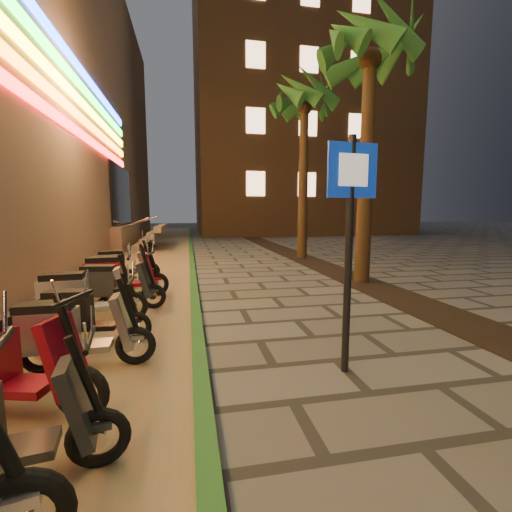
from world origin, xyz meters
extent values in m
cube|color=#8C7251|center=(-2.60, 10.00, 0.01)|extent=(3.40, 60.00, 0.01)
cube|color=#225B22|center=(-0.90, 10.00, 0.05)|extent=(0.18, 60.00, 0.10)
cube|color=black|center=(3.60, 5.00, 0.01)|extent=(1.20, 40.00, 0.02)
cube|color=black|center=(-4.45, 18.00, 2.80)|extent=(0.08, 5.00, 3.00)
cube|color=gray|center=(-6.50, 18.00, 0.60)|extent=(5.00, 6.00, 1.20)
cube|color=gray|center=(-3.50, 18.00, 0.15)|extent=(0.35, 5.00, 0.30)
cube|color=gray|center=(-3.15, 18.00, 0.45)|extent=(0.35, 5.00, 0.30)
cube|color=gray|center=(-2.80, 18.00, 0.75)|extent=(0.35, 5.00, 0.30)
cube|color=gray|center=(-2.45, 18.00, 1.05)|extent=(0.35, 5.00, 0.30)
cylinder|color=silver|center=(-3.90, 16.00, 1.25)|extent=(2.09, 0.06, 0.81)
cylinder|color=silver|center=(-3.90, 20.00, 1.25)|extent=(2.09, 0.06, 0.81)
cube|color=brown|center=(9.00, 32.00, 12.50)|extent=(18.00, 16.00, 25.00)
cube|color=#FFC48C|center=(4.00, 23.97, 4.00)|extent=(1.40, 0.06, 1.80)
cube|color=#FFC48C|center=(8.00, 23.97, 4.00)|extent=(1.40, 0.06, 1.80)
cube|color=#FFC48C|center=(12.00, 23.97, 4.00)|extent=(1.40, 0.06, 1.80)
cube|color=#FFC48C|center=(4.00, 23.97, 8.50)|extent=(1.40, 0.06, 1.80)
cube|color=#FFC48C|center=(8.00, 23.97, 8.50)|extent=(1.40, 0.06, 1.80)
cube|color=#FFC48C|center=(12.00, 23.97, 8.50)|extent=(1.40, 0.06, 1.80)
cube|color=#FFC48C|center=(4.00, 23.97, 13.00)|extent=(1.40, 0.06, 1.80)
cube|color=#FFC48C|center=(8.00, 23.97, 13.00)|extent=(1.40, 0.06, 1.80)
cube|color=#FFC48C|center=(12.00, 23.97, 13.00)|extent=(1.40, 0.06, 1.80)
cylinder|color=#472D19|center=(3.60, 7.00, 2.85)|extent=(0.40, 0.40, 5.70)
sphere|color=#472D19|center=(3.60, 7.00, 5.70)|extent=(0.56, 0.56, 0.56)
cone|color=#214816|center=(4.49, 7.00, 6.15)|extent=(0.60, 1.93, 1.52)
cone|color=#214816|center=(4.28, 7.57, 6.15)|extent=(1.70, 1.86, 1.52)
cone|color=#214816|center=(3.75, 7.87, 6.15)|extent=(2.00, 0.93, 1.52)
cone|color=#214816|center=(3.16, 7.77, 6.15)|extent=(1.97, 1.48, 1.52)
cone|color=#214816|center=(2.77, 7.30, 6.15)|extent=(1.22, 2.02, 1.52)
cone|color=#214816|center=(2.77, 6.70, 6.15)|extent=(1.22, 2.02, 1.52)
cone|color=#214816|center=(3.16, 6.23, 6.15)|extent=(1.97, 1.48, 1.52)
cone|color=#214816|center=(3.75, 6.13, 6.15)|extent=(2.00, 0.93, 1.52)
cone|color=#214816|center=(4.28, 6.43, 6.15)|extent=(1.70, 1.86, 1.52)
cylinder|color=#472D19|center=(3.60, 12.00, 2.98)|extent=(0.40, 0.40, 5.95)
sphere|color=#472D19|center=(3.60, 12.00, 5.95)|extent=(0.56, 0.56, 0.56)
cone|color=#214816|center=(4.49, 12.00, 6.40)|extent=(0.60, 1.93, 1.52)
cone|color=#214816|center=(4.28, 12.57, 6.40)|extent=(1.70, 1.86, 1.52)
cone|color=#214816|center=(3.75, 12.87, 6.40)|extent=(2.00, 0.93, 1.52)
cone|color=#214816|center=(3.16, 12.77, 6.40)|extent=(1.97, 1.48, 1.52)
cone|color=#214816|center=(2.77, 12.30, 6.40)|extent=(1.22, 2.02, 1.52)
cone|color=#214816|center=(2.77, 11.70, 6.40)|extent=(1.22, 2.02, 1.52)
cone|color=#214816|center=(3.16, 11.23, 6.40)|extent=(1.97, 1.48, 1.52)
cone|color=#214816|center=(3.75, 11.13, 6.40)|extent=(2.00, 0.93, 1.52)
cone|color=#214816|center=(4.28, 11.43, 6.40)|extent=(1.70, 1.86, 1.52)
cylinder|color=black|center=(0.81, 2.20, 1.37)|extent=(0.09, 0.09, 2.74)
cube|color=#0C2D9D|center=(0.81, 2.18, 2.36)|extent=(0.60, 0.08, 0.60)
cube|color=white|center=(0.81, 2.16, 2.36)|extent=(0.35, 0.05, 0.35)
cube|color=silver|center=(-1.92, 0.40, 0.42)|extent=(0.27, 0.20, 0.07)
torus|color=black|center=(-1.69, 1.11, 0.23)|extent=(0.47, 0.16, 0.46)
cylinder|color=silver|center=(-1.69, 1.11, 0.23)|extent=(0.14, 0.11, 0.12)
cube|color=#272A2C|center=(-2.19, 1.03, 0.27)|extent=(0.53, 0.37, 0.07)
cube|color=#272A2C|center=(-1.81, 1.09, 0.53)|extent=(0.29, 0.39, 0.62)
cylinder|color=black|center=(-1.75, 1.10, 0.71)|extent=(0.25, 0.10, 0.66)
cylinder|color=black|center=(-1.71, 1.11, 0.99)|extent=(0.12, 0.52, 0.04)
cube|color=#272A2C|center=(-1.69, 1.11, 0.34)|extent=(0.21, 0.15, 0.05)
torus|color=black|center=(-1.99, 1.76, 0.26)|extent=(0.54, 0.24, 0.53)
cylinder|color=silver|center=(-1.99, 1.76, 0.26)|extent=(0.16, 0.14, 0.14)
cube|color=maroon|center=(-2.55, 1.91, 0.30)|extent=(0.63, 0.48, 0.08)
cube|color=maroon|center=(-2.13, 1.80, 0.61)|extent=(0.37, 0.46, 0.71)
cylinder|color=black|center=(-2.06, 1.78, 0.81)|extent=(0.29, 0.14, 0.75)
cylinder|color=black|center=(-2.01, 1.77, 1.14)|extent=(0.20, 0.58, 0.04)
cube|color=maroon|center=(-1.99, 1.76, 0.39)|extent=(0.25, 0.20, 0.06)
torus|color=black|center=(-2.74, 2.84, 0.25)|extent=(0.50, 0.11, 0.49)
cylinder|color=silver|center=(-2.74, 2.84, 0.25)|extent=(0.14, 0.10, 0.13)
torus|color=black|center=(-1.68, 2.87, 0.25)|extent=(0.50, 0.11, 0.49)
cylinder|color=silver|center=(-1.68, 2.87, 0.25)|extent=(0.14, 0.10, 0.13)
cube|color=#95969C|center=(-2.22, 2.86, 0.28)|extent=(0.53, 0.34, 0.08)
cube|color=#95969C|center=(-2.66, 2.84, 0.52)|extent=(0.67, 0.38, 0.47)
cube|color=black|center=(-2.66, 2.84, 0.80)|extent=(0.60, 0.32, 0.11)
cube|color=#95969C|center=(-1.81, 2.87, 0.57)|extent=(0.26, 0.39, 0.67)
cylinder|color=black|center=(-1.74, 2.87, 0.76)|extent=(0.26, 0.07, 0.70)
cylinder|color=black|center=(-1.70, 2.87, 1.06)|extent=(0.06, 0.55, 0.04)
cube|color=#95969C|center=(-1.68, 2.87, 0.36)|extent=(0.21, 0.14, 0.06)
torus|color=black|center=(-2.78, 3.73, 0.23)|extent=(0.47, 0.12, 0.46)
cylinder|color=silver|center=(-2.78, 3.73, 0.23)|extent=(0.13, 0.10, 0.12)
torus|color=black|center=(-1.79, 3.66, 0.23)|extent=(0.47, 0.12, 0.46)
cylinder|color=silver|center=(-1.79, 3.66, 0.23)|extent=(0.13, 0.10, 0.12)
cube|color=black|center=(-2.29, 3.69, 0.27)|extent=(0.51, 0.34, 0.07)
cube|color=black|center=(-2.71, 3.72, 0.49)|extent=(0.65, 0.38, 0.45)
cube|color=black|center=(-2.71, 3.72, 0.75)|extent=(0.57, 0.32, 0.11)
cube|color=black|center=(-1.91, 3.66, 0.53)|extent=(0.26, 0.37, 0.63)
cylinder|color=black|center=(-1.85, 3.66, 0.71)|extent=(0.25, 0.08, 0.66)
cylinder|color=black|center=(-1.81, 3.66, 1.00)|extent=(0.08, 0.52, 0.04)
cube|color=black|center=(-1.79, 3.66, 0.34)|extent=(0.20, 0.14, 0.05)
torus|color=black|center=(-3.11, 4.57, 0.26)|extent=(0.53, 0.16, 0.53)
cylinder|color=silver|center=(-3.11, 4.57, 0.26)|extent=(0.15, 0.12, 0.14)
torus|color=black|center=(-1.99, 4.70, 0.26)|extent=(0.53, 0.16, 0.53)
cylinder|color=silver|center=(-1.99, 4.70, 0.26)|extent=(0.15, 0.12, 0.14)
cube|color=silver|center=(-2.56, 4.63, 0.30)|extent=(0.59, 0.41, 0.08)
cube|color=silver|center=(-3.03, 4.58, 0.56)|extent=(0.75, 0.46, 0.51)
cube|color=black|center=(-3.03, 4.58, 0.85)|extent=(0.66, 0.39, 0.12)
cube|color=silver|center=(-2.13, 4.68, 0.61)|extent=(0.31, 0.43, 0.71)
cylinder|color=black|center=(-2.06, 4.69, 0.81)|extent=(0.28, 0.10, 0.75)
cylinder|color=black|center=(-2.01, 4.69, 1.13)|extent=(0.11, 0.59, 0.04)
cube|color=silver|center=(-1.99, 4.70, 0.38)|extent=(0.24, 0.17, 0.06)
torus|color=black|center=(-2.79, 5.57, 0.25)|extent=(0.51, 0.16, 0.51)
cylinder|color=silver|center=(-2.79, 5.57, 0.25)|extent=(0.15, 0.11, 0.14)
torus|color=black|center=(-1.71, 5.43, 0.25)|extent=(0.51, 0.16, 0.51)
cylinder|color=silver|center=(-1.71, 5.43, 0.25)|extent=(0.15, 0.11, 0.14)
cube|color=#272A2C|center=(-2.26, 5.50, 0.29)|extent=(0.57, 0.40, 0.08)
cube|color=#272A2C|center=(-2.71, 5.56, 0.54)|extent=(0.72, 0.45, 0.49)
cube|color=black|center=(-2.71, 5.56, 0.82)|extent=(0.64, 0.39, 0.12)
cube|color=#272A2C|center=(-1.85, 5.45, 0.58)|extent=(0.31, 0.42, 0.68)
cylinder|color=black|center=(-1.78, 5.44, 0.78)|extent=(0.27, 0.10, 0.72)
cylinder|color=black|center=(-1.73, 5.43, 1.09)|extent=(0.11, 0.57, 0.04)
cube|color=#272A2C|center=(-1.71, 5.43, 0.37)|extent=(0.23, 0.16, 0.06)
torus|color=black|center=(-2.90, 6.32, 0.27)|extent=(0.55, 0.18, 0.55)
cylinder|color=silver|center=(-2.90, 6.32, 0.27)|extent=(0.16, 0.12, 0.15)
torus|color=black|center=(-1.73, 6.48, 0.27)|extent=(0.55, 0.18, 0.55)
cylinder|color=silver|center=(-1.73, 6.48, 0.27)|extent=(0.16, 0.12, 0.15)
cube|color=maroon|center=(-2.33, 6.40, 0.31)|extent=(0.62, 0.43, 0.08)
cube|color=maroon|center=(-2.82, 6.33, 0.58)|extent=(0.78, 0.49, 0.52)
cube|color=black|center=(-2.82, 6.33, 0.88)|extent=(0.69, 0.42, 0.13)
cube|color=maroon|center=(-1.88, 6.46, 0.63)|extent=(0.33, 0.45, 0.74)
cylinder|color=black|center=(-1.81, 6.47, 0.84)|extent=(0.29, 0.11, 0.78)
cylinder|color=black|center=(-1.76, 6.47, 1.18)|extent=(0.13, 0.61, 0.05)
cube|color=maroon|center=(-1.73, 6.48, 0.40)|extent=(0.25, 0.18, 0.06)
torus|color=black|center=(-3.07, 7.31, 0.25)|extent=(0.50, 0.19, 0.49)
cylinder|color=silver|center=(-3.07, 7.31, 0.25)|extent=(0.15, 0.12, 0.13)
torus|color=black|center=(-2.03, 7.53, 0.25)|extent=(0.50, 0.19, 0.49)
cylinder|color=silver|center=(-2.03, 7.53, 0.25)|extent=(0.15, 0.12, 0.13)
cube|color=gray|center=(-2.56, 7.42, 0.29)|extent=(0.58, 0.42, 0.08)
cube|color=gray|center=(-3.00, 7.33, 0.52)|extent=(0.72, 0.49, 0.48)
cube|color=black|center=(-3.00, 7.33, 0.80)|extent=(0.64, 0.42, 0.11)
cube|color=gray|center=(-2.16, 7.50, 0.57)|extent=(0.33, 0.42, 0.67)
cylinder|color=black|center=(-2.09, 7.51, 0.76)|extent=(0.27, 0.12, 0.70)
cylinder|color=black|center=(-2.05, 7.52, 1.06)|extent=(0.15, 0.55, 0.04)
cube|color=gray|center=(-2.03, 7.53, 0.36)|extent=(0.23, 0.17, 0.06)
torus|color=black|center=(-3.13, 8.21, 0.25)|extent=(0.51, 0.19, 0.51)
cylinder|color=silver|center=(-3.13, 8.21, 0.25)|extent=(0.15, 0.12, 0.14)
torus|color=black|center=(-2.06, 8.41, 0.25)|extent=(0.51, 0.19, 0.51)
cylinder|color=silver|center=(-2.06, 8.41, 0.25)|extent=(0.15, 0.12, 0.14)
cube|color=black|center=(-2.60, 8.31, 0.29)|extent=(0.59, 0.43, 0.08)
cube|color=black|center=(-3.05, 8.22, 0.53)|extent=(0.74, 0.49, 0.49)
cube|color=black|center=(-3.05, 8.22, 0.82)|extent=(0.65, 0.42, 0.12)
cube|color=black|center=(-2.19, 8.39, 0.58)|extent=(0.33, 0.43, 0.68)
cylinder|color=black|center=(-2.12, 8.40, 0.78)|extent=(0.27, 0.12, 0.72)
cylinder|color=black|center=(-2.08, 8.41, 1.09)|extent=(0.15, 0.56, 0.04)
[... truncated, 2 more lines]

